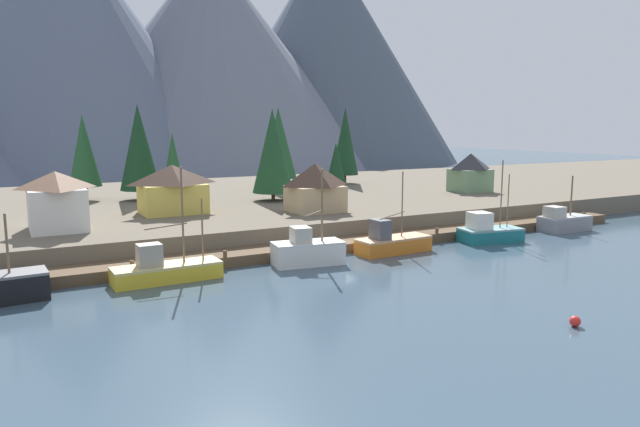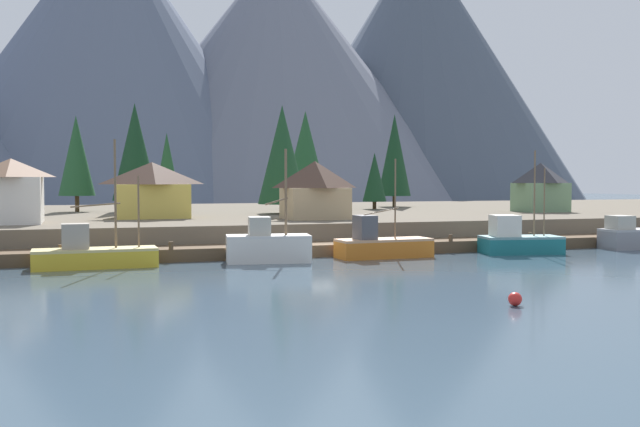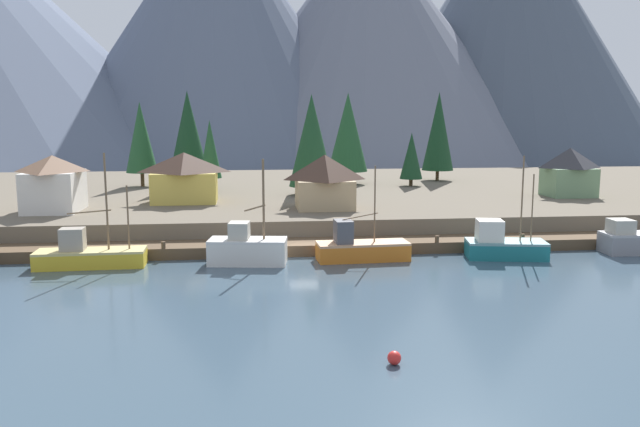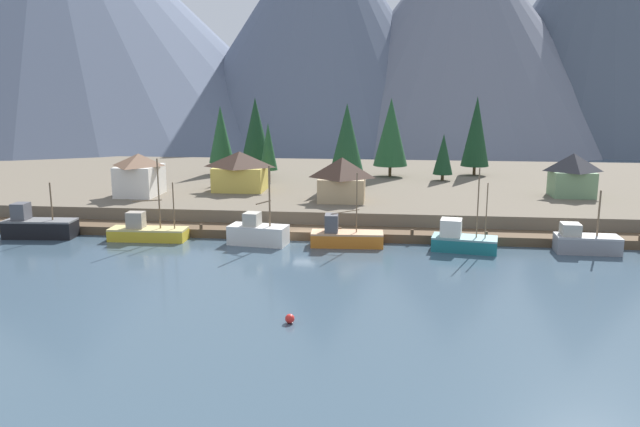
% 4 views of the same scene
% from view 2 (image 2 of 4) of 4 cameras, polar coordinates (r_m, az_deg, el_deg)
% --- Properties ---
extents(ground_plane, '(400.00, 400.00, 1.00)m').
position_cam_2_polar(ground_plane, '(79.25, -4.42, -2.32)').
color(ground_plane, '#384C5B').
extents(dock, '(80.00, 4.00, 1.60)m').
position_cam_2_polar(dock, '(61.85, -0.55, -2.79)').
color(dock, brown).
rests_on(dock, ground_plane).
extents(shoreline_bank, '(400.00, 56.00, 2.50)m').
position_cam_2_polar(shoreline_bank, '(90.81, -6.18, -0.58)').
color(shoreline_bank, '#665B4C').
rests_on(shoreline_bank, ground_plane).
extents(mountain_central_peak, '(95.13, 95.13, 70.99)m').
position_cam_2_polar(mountain_central_peak, '(187.36, -16.01, 11.52)').
color(mountain_central_peak, slate).
rests_on(mountain_central_peak, ground_plane).
extents(mountain_east_peak, '(101.45, 101.45, 65.70)m').
position_cam_2_polar(mountain_east_peak, '(192.95, -3.43, 10.56)').
color(mountain_east_peak, slate).
rests_on(mountain_east_peak, ground_plane).
extents(mountain_far_ridge, '(91.97, 91.97, 74.94)m').
position_cam_2_polar(mountain_far_ridge, '(212.23, 7.62, 11.08)').
color(mountain_far_ridge, '#475160').
rests_on(mountain_far_ridge, ground_plane).
extents(fishing_boat_yellow, '(8.75, 2.94, 9.29)m').
position_cam_2_polar(fishing_boat_yellow, '(55.47, -17.22, -3.07)').
color(fishing_boat_yellow, gold).
rests_on(fishing_boat_yellow, ground_plane).
extents(fishing_boat_white, '(6.72, 3.66, 8.74)m').
position_cam_2_polar(fishing_boat_white, '(56.67, -4.10, -2.54)').
color(fishing_boat_white, silver).
rests_on(fishing_boat_white, ground_plane).
extents(fishing_boat_orange, '(7.93, 3.07, 8.08)m').
position_cam_2_polar(fishing_boat_orange, '(59.96, 4.79, -2.46)').
color(fishing_boat_orange, '#CC6B1E').
rests_on(fishing_boat_orange, ground_plane).
extents(fishing_boat_teal, '(7.12, 4.17, 8.87)m').
position_cam_2_polar(fishing_boat_teal, '(65.28, 15.11, -2.04)').
color(fishing_boat_teal, '#196B70').
rests_on(fishing_boat_teal, ground_plane).
extents(fishing_boat_grey, '(6.49, 3.01, 6.64)m').
position_cam_2_polar(fishing_boat_grey, '(73.40, 23.23, -1.66)').
color(fishing_boat_grey, gray).
rests_on(fishing_boat_grey, ground_plane).
extents(house_tan, '(6.19, 5.39, 5.69)m').
position_cam_2_polar(house_tan, '(71.96, -0.39, 1.90)').
color(house_tan, tan).
rests_on(house_tan, shoreline_bank).
extents(house_green, '(5.69, 4.82, 5.86)m').
position_cam_2_polar(house_green, '(91.80, 16.77, 2.01)').
color(house_green, '#6B8E66').
rests_on(house_green, shoreline_bank).
extents(house_white, '(5.35, 6.75, 5.73)m').
position_cam_2_polar(house_white, '(70.19, -22.87, 1.68)').
color(house_white, silver).
rests_on(house_white, shoreline_bank).
extents(house_yellow, '(7.45, 5.63, 5.62)m').
position_cam_2_polar(house_yellow, '(75.58, -12.92, 1.84)').
color(house_yellow, gold).
rests_on(house_yellow, shoreline_bank).
extents(conifer_near_left, '(5.62, 5.62, 12.83)m').
position_cam_2_polar(conifer_near_left, '(96.50, -1.14, 4.71)').
color(conifer_near_left, '#4C3823').
rests_on(conifer_near_left, shoreline_bank).
extents(conifer_near_right, '(4.25, 4.25, 11.52)m').
position_cam_2_polar(conifer_near_right, '(92.48, -18.41, 4.29)').
color(conifer_near_right, '#4C3823').
rests_on(conifer_near_right, shoreline_bank).
extents(conifer_mid_left, '(5.55, 5.55, 12.27)m').
position_cam_2_polar(conifer_mid_left, '(83.16, -2.95, 4.60)').
color(conifer_mid_left, '#4C3823').
rests_on(conifer_mid_left, shoreline_bank).
extents(conifer_mid_right, '(2.78, 2.78, 9.15)m').
position_cam_2_polar(conifer_mid_right, '(84.61, -11.81, 3.69)').
color(conifer_mid_right, '#4C3823').
rests_on(conifer_mid_right, shoreline_bank).
extents(conifer_back_left, '(3.12, 3.12, 7.36)m').
position_cam_2_polar(conifer_back_left, '(95.74, 4.26, 2.83)').
color(conifer_back_left, '#4C3823').
rests_on(conifer_back_left, shoreline_bank).
extents(conifer_back_right, '(4.66, 4.66, 13.08)m').
position_cam_2_polar(conifer_back_right, '(104.36, 5.81, 4.54)').
color(conifer_back_right, '#4C3823').
rests_on(conifer_back_right, shoreline_bank).
extents(conifer_centre, '(5.38, 5.38, 12.92)m').
position_cam_2_polar(conifer_centre, '(89.76, -14.18, 4.67)').
color(conifer_centre, '#4C3823').
rests_on(conifer_centre, shoreline_bank).
extents(channel_buoy, '(0.70, 0.70, 0.70)m').
position_cam_2_polar(channel_buoy, '(38.55, 14.92, -6.45)').
color(channel_buoy, red).
rests_on(channel_buoy, ground_plane).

